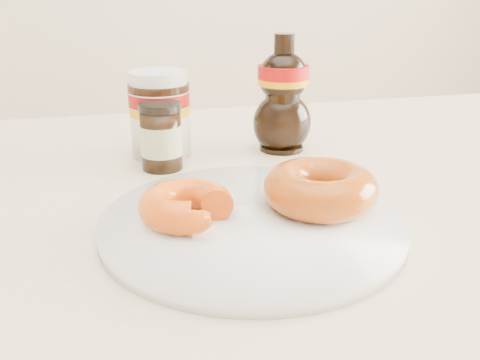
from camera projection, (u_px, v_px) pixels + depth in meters
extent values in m
cube|color=beige|center=(222.00, 217.00, 0.61)|extent=(1.40, 0.90, 0.04)
cylinder|color=#C6B28C|center=(456.00, 273.00, 1.22)|extent=(0.06, 0.06, 0.71)
cylinder|color=white|center=(252.00, 223.00, 0.53)|extent=(0.30, 0.30, 0.01)
torus|color=white|center=(252.00, 222.00, 0.53)|extent=(0.30, 0.30, 0.01)
torus|color=#DA4A0C|center=(186.00, 205.00, 0.51)|extent=(0.11, 0.11, 0.03)
torus|color=#AA3A0B|center=(320.00, 188.00, 0.54)|extent=(0.15, 0.15, 0.04)
cylinder|color=white|center=(160.00, 121.00, 0.74)|extent=(0.08, 0.08, 0.10)
cylinder|color=#800604|center=(159.00, 99.00, 0.73)|extent=(0.08, 0.08, 0.02)
cylinder|color=#D89905|center=(160.00, 110.00, 0.74)|extent=(0.08, 0.08, 0.01)
cylinder|color=black|center=(158.00, 87.00, 0.73)|extent=(0.08, 0.08, 0.01)
cylinder|color=white|center=(158.00, 78.00, 0.72)|extent=(0.08, 0.08, 0.02)
cylinder|color=black|center=(161.00, 140.00, 0.69)|extent=(0.05, 0.05, 0.08)
cylinder|color=beige|center=(161.00, 140.00, 0.69)|extent=(0.05, 0.05, 0.04)
cylinder|color=black|center=(160.00, 107.00, 0.68)|extent=(0.05, 0.05, 0.01)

